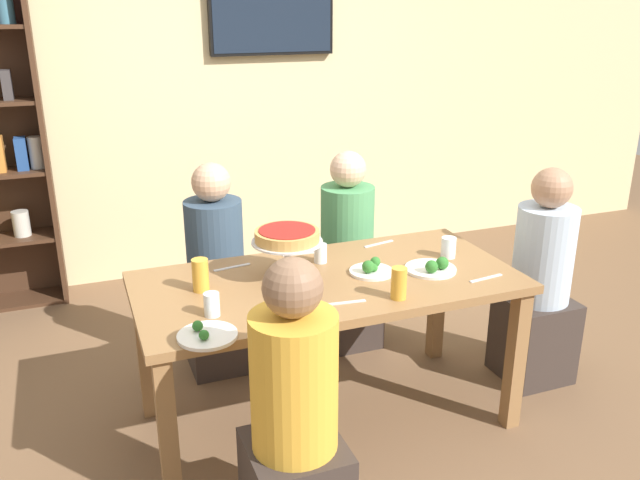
% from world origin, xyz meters
% --- Properties ---
extents(ground_plane, '(12.00, 12.00, 0.00)m').
position_xyz_m(ground_plane, '(0.00, 0.00, 0.00)').
color(ground_plane, brown).
extents(rear_partition, '(8.00, 0.12, 2.80)m').
position_xyz_m(rear_partition, '(0.00, 2.20, 1.40)').
color(rear_partition, beige).
rests_on(rear_partition, ground_plane).
extents(dining_table, '(1.71, 0.83, 0.74)m').
position_xyz_m(dining_table, '(0.00, 0.00, 0.65)').
color(dining_table, olive).
rests_on(dining_table, ground_plane).
extents(television, '(0.89, 0.05, 0.54)m').
position_xyz_m(television, '(0.42, 2.11, 1.82)').
color(television, black).
extents(diner_far_right, '(0.34, 0.34, 1.15)m').
position_xyz_m(diner_far_right, '(0.39, 0.69, 0.49)').
color(diner_far_right, '#382D28').
rests_on(diner_far_right, ground_plane).
extents(diner_near_left, '(0.34, 0.34, 1.15)m').
position_xyz_m(diner_near_left, '(-0.40, -0.70, 0.49)').
color(diner_near_left, '#382D28').
rests_on(diner_near_left, ground_plane).
extents(diner_head_east, '(0.34, 0.34, 1.15)m').
position_xyz_m(diner_head_east, '(1.17, -0.02, 0.49)').
color(diner_head_east, '#382D28').
rests_on(diner_head_east, ground_plane).
extents(diner_far_left, '(0.34, 0.34, 1.15)m').
position_xyz_m(diner_far_left, '(-0.36, 0.69, 0.49)').
color(diner_far_left, '#382D28').
rests_on(diner_far_left, ground_plane).
extents(deep_dish_pizza_stand, '(0.32, 0.32, 0.23)m').
position_xyz_m(deep_dish_pizza_stand, '(-0.17, 0.07, 0.93)').
color(deep_dish_pizza_stand, silver).
rests_on(deep_dish_pizza_stand, dining_table).
extents(salad_plate_near_diner, '(0.22, 0.22, 0.05)m').
position_xyz_m(salad_plate_near_diner, '(-0.62, -0.35, 0.75)').
color(salad_plate_near_diner, white).
rests_on(salad_plate_near_diner, dining_table).
extents(salad_plate_far_diner, '(0.24, 0.24, 0.07)m').
position_xyz_m(salad_plate_far_diner, '(0.48, -0.10, 0.76)').
color(salad_plate_far_diner, white).
rests_on(salad_plate_far_diner, dining_table).
extents(salad_plate_spare, '(0.20, 0.20, 0.07)m').
position_xyz_m(salad_plate_spare, '(0.21, -0.01, 0.76)').
color(salad_plate_spare, white).
rests_on(salad_plate_spare, dining_table).
extents(beer_glass_amber_tall, '(0.07, 0.07, 0.14)m').
position_xyz_m(beer_glass_amber_tall, '(-0.56, 0.08, 0.81)').
color(beer_glass_amber_tall, gold).
rests_on(beer_glass_amber_tall, dining_table).
extents(beer_glass_amber_short, '(0.07, 0.07, 0.14)m').
position_xyz_m(beer_glass_amber_short, '(0.20, -0.30, 0.81)').
color(beer_glass_amber_short, gold).
rests_on(beer_glass_amber_short, dining_table).
extents(water_glass_clear_near, '(0.06, 0.06, 0.09)m').
position_xyz_m(water_glass_clear_near, '(0.04, 0.20, 0.79)').
color(water_glass_clear_near, white).
rests_on(water_glass_clear_near, dining_table).
extents(water_glass_clear_far, '(0.07, 0.07, 0.10)m').
position_xyz_m(water_glass_clear_far, '(0.64, 0.04, 0.79)').
color(water_glass_clear_far, white).
rests_on(water_glass_clear_far, dining_table).
extents(water_glass_clear_spare, '(0.06, 0.06, 0.10)m').
position_xyz_m(water_glass_clear_spare, '(-0.56, -0.18, 0.79)').
color(water_glass_clear_spare, white).
rests_on(water_glass_clear_spare, dining_table).
extents(cutlery_fork_near, '(0.18, 0.04, 0.00)m').
position_xyz_m(cutlery_fork_near, '(0.66, -0.26, 0.74)').
color(cutlery_fork_near, silver).
rests_on(cutlery_fork_near, dining_table).
extents(cutlery_knife_near, '(0.18, 0.03, 0.00)m').
position_xyz_m(cutlery_knife_near, '(-0.01, 0.33, 0.74)').
color(cutlery_knife_near, silver).
rests_on(cutlery_knife_near, dining_table).
extents(cutlery_fork_far, '(0.18, 0.05, 0.00)m').
position_xyz_m(cutlery_fork_far, '(0.41, 0.32, 0.74)').
color(cutlery_fork_far, silver).
rests_on(cutlery_fork_far, dining_table).
extents(cutlery_knife_far, '(0.18, 0.04, 0.00)m').
position_xyz_m(cutlery_knife_far, '(-0.37, 0.28, 0.74)').
color(cutlery_knife_far, silver).
rests_on(cutlery_knife_far, dining_table).
extents(cutlery_spare_fork, '(0.18, 0.04, 0.00)m').
position_xyz_m(cutlery_spare_fork, '(-0.03, -0.27, 0.74)').
color(cutlery_spare_fork, silver).
rests_on(cutlery_spare_fork, dining_table).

